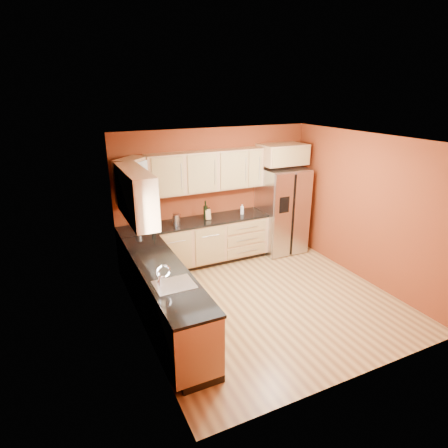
{
  "coord_description": "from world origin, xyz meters",
  "views": [
    {
      "loc": [
        -2.93,
        -4.59,
        3.28
      ],
      "look_at": [
        -0.32,
        0.9,
        1.08
      ],
      "focal_mm": 30.0,
      "sensor_mm": 36.0,
      "label": 1
    }
  ],
  "objects_px": {
    "wine_bottle_a": "(206,210)",
    "knife_block": "(207,214)",
    "refrigerator": "(281,210)",
    "soap_dispenser": "(242,209)",
    "canister_left": "(138,225)"
  },
  "relations": [
    {
      "from": "refrigerator",
      "to": "knife_block",
      "type": "bearing_deg",
      "value": 177.92
    },
    {
      "from": "refrigerator",
      "to": "canister_left",
      "type": "relative_size",
      "value": 9.09
    },
    {
      "from": "wine_bottle_a",
      "to": "refrigerator",
      "type": "bearing_deg",
      "value": -2.47
    },
    {
      "from": "wine_bottle_a",
      "to": "knife_block",
      "type": "height_order",
      "value": "wine_bottle_a"
    },
    {
      "from": "refrigerator",
      "to": "canister_left",
      "type": "bearing_deg",
      "value": 179.43
    },
    {
      "from": "wine_bottle_a",
      "to": "canister_left",
      "type": "bearing_deg",
      "value": -178.13
    },
    {
      "from": "refrigerator",
      "to": "knife_block",
      "type": "xyz_separation_m",
      "value": [
        -1.65,
        0.06,
        0.13
      ]
    },
    {
      "from": "wine_bottle_a",
      "to": "knife_block",
      "type": "relative_size",
      "value": 1.84
    },
    {
      "from": "knife_block",
      "to": "soap_dispenser",
      "type": "xyz_separation_m",
      "value": [
        0.75,
        -0.01,
        0.0
      ]
    },
    {
      "from": "refrigerator",
      "to": "canister_left",
      "type": "height_order",
      "value": "refrigerator"
    },
    {
      "from": "knife_block",
      "to": "canister_left",
      "type": "bearing_deg",
      "value": -177.91
    },
    {
      "from": "soap_dispenser",
      "to": "wine_bottle_a",
      "type": "bearing_deg",
      "value": 178.44
    },
    {
      "from": "refrigerator",
      "to": "knife_block",
      "type": "relative_size",
      "value": 8.94
    },
    {
      "from": "knife_block",
      "to": "soap_dispenser",
      "type": "distance_m",
      "value": 0.75
    },
    {
      "from": "soap_dispenser",
      "to": "canister_left",
      "type": "bearing_deg",
      "value": -179.41
    }
  ]
}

